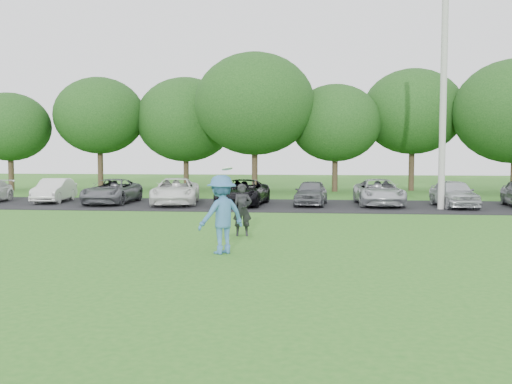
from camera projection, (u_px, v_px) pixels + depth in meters
ground at (241, 255)px, 13.93m from camera, size 100.00×100.00×0.00m
parking_lot at (277, 205)px, 26.82m from camera, size 32.00×6.50×0.03m
utility_pole at (443, 95)px, 24.53m from camera, size 0.28×0.28×9.97m
frisbee_player at (222, 214)px, 14.07m from camera, size 1.42×1.38×2.17m
camera_bystander at (242, 210)px, 17.06m from camera, size 0.63×0.47×1.57m
parked_cars at (285, 192)px, 26.68m from camera, size 30.71×5.16×1.26m
tree_row at (312, 114)px, 36.00m from camera, size 42.39×9.85×8.64m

